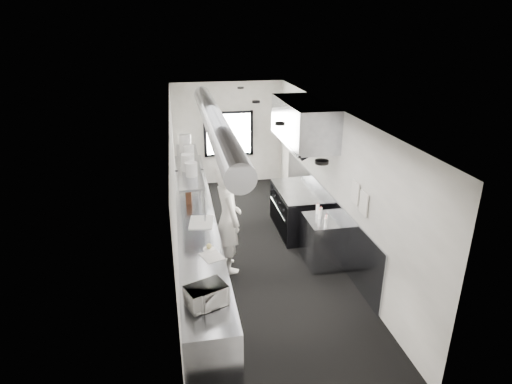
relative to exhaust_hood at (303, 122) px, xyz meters
name	(u,v)px	position (x,y,z in m)	size (l,w,h in m)	color
floor	(256,250)	(-1.10, -0.70, -2.39)	(3.00, 8.00, 0.01)	black
ceiling	(255,110)	(-1.10, -0.70, 0.41)	(3.00, 8.00, 0.01)	silver
wall_back	(228,134)	(-1.10, 3.30, -0.99)	(3.00, 0.02, 2.80)	silver
wall_front	(327,319)	(-1.10, -4.70, -0.99)	(3.00, 0.02, 2.80)	silver
wall_left	(175,190)	(-2.60, -0.70, -0.99)	(0.02, 8.00, 2.80)	silver
wall_right	(331,179)	(0.40, -0.70, -0.99)	(0.02, 8.00, 2.80)	silver
wall_cladding	(323,213)	(0.38, -0.40, -1.84)	(0.03, 5.50, 1.10)	#8F929C
hvac_duct	(214,121)	(-1.80, -0.30, 0.16)	(0.40, 0.40, 6.40)	gray
service_window	(229,134)	(-1.10, 3.26, -0.99)	(1.36, 0.05, 1.25)	silver
exhaust_hood	(303,122)	(0.00, 0.00, 0.00)	(0.81, 2.20, 0.88)	#8F929C
prep_counter	(198,247)	(-2.25, -1.20, -1.94)	(0.70, 6.00, 0.90)	#8F929C
pass_shelf	(189,165)	(-2.29, 0.30, -0.86)	(0.45, 3.00, 0.68)	#8F929C
range	(297,210)	(-0.06, 0.00, -1.92)	(0.88, 1.60, 0.94)	black
bottle_station	(323,241)	(0.05, -1.40, -1.94)	(0.65, 0.80, 0.90)	#8F929C
far_work_table	(189,179)	(-2.25, 2.50, -1.94)	(0.70, 1.20, 0.90)	#8F929C
notice_sheet_a	(355,192)	(0.37, -1.90, -0.79)	(0.02, 0.28, 0.38)	silver
notice_sheet_b	(364,203)	(0.37, -2.25, -0.84)	(0.02, 0.28, 0.38)	silver
line_cook	(228,219)	(-1.70, -1.26, -1.40)	(0.73, 0.48, 1.99)	white
microwave	(206,296)	(-2.26, -3.54, -1.35)	(0.46, 0.35, 0.27)	silver
deli_tub_a	(196,289)	(-2.38, -3.25, -1.44)	(0.13, 0.13, 0.10)	beige
deli_tub_b	(192,290)	(-2.44, -3.26, -1.44)	(0.15, 0.15, 0.11)	beige
newspaper	(212,256)	(-2.09, -2.35, -1.49)	(0.29, 0.36, 0.01)	white
small_plate	(209,249)	(-2.11, -2.13, -1.48)	(0.19, 0.19, 0.02)	white
pastry	(209,246)	(-2.11, -2.13, -1.43)	(0.09, 0.09, 0.09)	tan
cutting_board	(201,222)	(-2.17, -1.12, -1.48)	(0.41, 0.55, 0.02)	white
knife_block	(189,196)	(-2.34, -0.13, -1.36)	(0.11, 0.24, 0.27)	brown
plate_stack_a	(191,169)	(-2.27, -0.49, -0.69)	(0.23, 0.23, 0.26)	white
plate_stack_b	(188,162)	(-2.32, -0.15, -0.66)	(0.25, 0.25, 0.32)	white
plate_stack_c	(189,153)	(-2.28, 0.51, -0.66)	(0.23, 0.23, 0.32)	white
plate_stack_d	(185,143)	(-2.32, 1.14, -0.62)	(0.26, 0.26, 0.40)	white
squeeze_bottle_a	(326,223)	(-0.04, -1.71, -1.40)	(0.06, 0.06, 0.17)	white
squeeze_bottle_b	(326,220)	(0.01, -1.59, -1.41)	(0.05, 0.05, 0.16)	white
squeeze_bottle_c	(320,214)	(-0.03, -1.36, -1.41)	(0.06, 0.06, 0.17)	white
squeeze_bottle_d	(321,212)	(0.02, -1.26, -1.41)	(0.06, 0.06, 0.17)	white
squeeze_bottle_e	(318,209)	(0.00, -1.14, -1.40)	(0.06, 0.06, 0.19)	white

